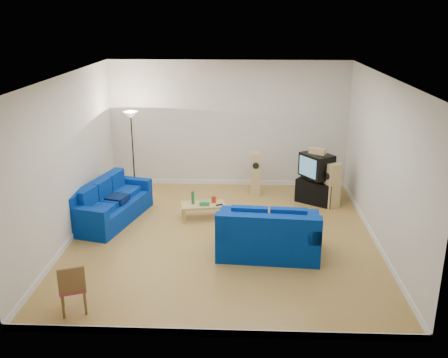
{
  "coord_description": "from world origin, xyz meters",
  "views": [
    {
      "loc": [
        0.4,
        -9.13,
        4.3
      ],
      "look_at": [
        0.0,
        0.4,
        1.1
      ],
      "focal_mm": 40.0,
      "sensor_mm": 36.0,
      "label": 1
    }
  ],
  "objects_px": {
    "tv_stand": "(317,191)",
    "sofa_three_seat": "(109,206)",
    "television": "(316,165)",
    "coffee_table": "(203,206)",
    "sofa_loveseat": "(268,238)"
  },
  "relations": [
    {
      "from": "coffee_table",
      "to": "tv_stand",
      "type": "bearing_deg",
      "value": 22.49
    },
    {
      "from": "sofa_loveseat",
      "to": "television",
      "type": "distance_m",
      "value": 3.04
    },
    {
      "from": "sofa_three_seat",
      "to": "sofa_loveseat",
      "type": "xyz_separation_m",
      "value": [
        3.37,
        -1.52,
        0.04
      ]
    },
    {
      "from": "television",
      "to": "coffee_table",
      "type": "bearing_deg",
      "value": -100.7
    },
    {
      "from": "sofa_three_seat",
      "to": "sofa_loveseat",
      "type": "relative_size",
      "value": 1.21
    },
    {
      "from": "tv_stand",
      "to": "sofa_loveseat",
      "type": "bearing_deg",
      "value": -81.28
    },
    {
      "from": "tv_stand",
      "to": "television",
      "type": "height_order",
      "value": "television"
    },
    {
      "from": "tv_stand",
      "to": "coffee_table",
      "type": "bearing_deg",
      "value": -124.07
    },
    {
      "from": "sofa_loveseat",
      "to": "coffee_table",
      "type": "bearing_deg",
      "value": 133.03
    },
    {
      "from": "sofa_loveseat",
      "to": "tv_stand",
      "type": "height_order",
      "value": "sofa_loveseat"
    },
    {
      "from": "sofa_three_seat",
      "to": "television",
      "type": "distance_m",
      "value": 4.79
    },
    {
      "from": "sofa_three_seat",
      "to": "sofa_loveseat",
      "type": "height_order",
      "value": "sofa_loveseat"
    },
    {
      "from": "coffee_table",
      "to": "television",
      "type": "distance_m",
      "value": 2.84
    },
    {
      "from": "sofa_loveseat",
      "to": "coffee_table",
      "type": "xyz_separation_m",
      "value": [
        -1.35,
        1.68,
        -0.06
      ]
    },
    {
      "from": "tv_stand",
      "to": "sofa_three_seat",
      "type": "bearing_deg",
      "value": -131.59
    }
  ]
}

